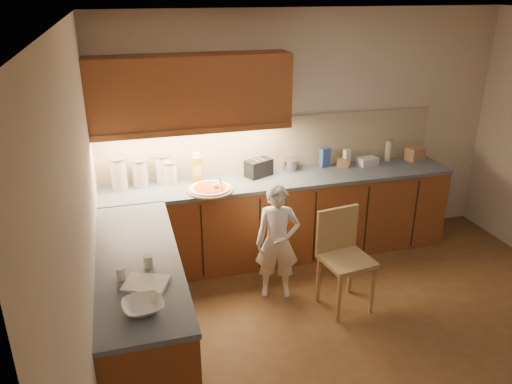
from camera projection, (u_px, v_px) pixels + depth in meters
room at (409, 155)px, 3.56m from camera, size 4.54×4.50×2.62m
l_counter at (243, 242)px, 4.90m from camera, size 3.77×2.62×0.92m
backsplash at (274, 144)px, 5.41m from camera, size 3.75×0.02×0.58m
upper_cabinets at (191, 92)px, 4.80m from camera, size 1.95×0.36×0.73m
pizza_on_board at (210, 189)px, 4.91m from camera, size 0.46×0.46×0.19m
child at (277, 242)px, 4.68m from camera, size 0.47×0.37×1.14m
wooden_chair at (343, 252)px, 4.55m from camera, size 0.48×0.48×0.94m
mixing_bowl at (143, 306)px, 3.09m from camera, size 0.29×0.29×0.06m
canister_a at (119, 174)px, 4.90m from camera, size 0.16×0.16×0.33m
canister_b at (140, 173)px, 4.99m from camera, size 0.16×0.16×0.28m
canister_c at (163, 169)px, 5.08m from camera, size 0.16×0.16×0.29m
canister_d at (170, 173)px, 5.07m from camera, size 0.14×0.14×0.23m
oil_jug at (197, 168)px, 5.12m from camera, size 0.12×0.11×0.31m
toaster at (259, 168)px, 5.28m from camera, size 0.32×0.26×0.18m
steel_pot at (290, 165)px, 5.45m from camera, size 0.16×0.16×0.12m
blue_box at (325, 157)px, 5.55m from camera, size 0.12×0.10×0.21m
card_box_a at (343, 163)px, 5.56m from camera, size 0.16×0.14×0.09m
white_bottle at (347, 158)px, 5.57m from camera, size 0.07×0.07×0.19m
flat_pack at (367, 161)px, 5.63m from camera, size 0.23×0.18×0.09m
tall_jar at (388, 150)px, 5.73m from camera, size 0.08×0.08×0.25m
card_box_b at (415, 154)px, 5.77m from camera, size 0.22×0.19×0.15m
dough_cloth at (146, 283)px, 3.37m from camera, size 0.35×0.32×0.02m
spice_jar_a at (121, 273)px, 3.42m from camera, size 0.07×0.07×0.09m
spice_jar_b at (148, 261)px, 3.57m from camera, size 0.09×0.09×0.09m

